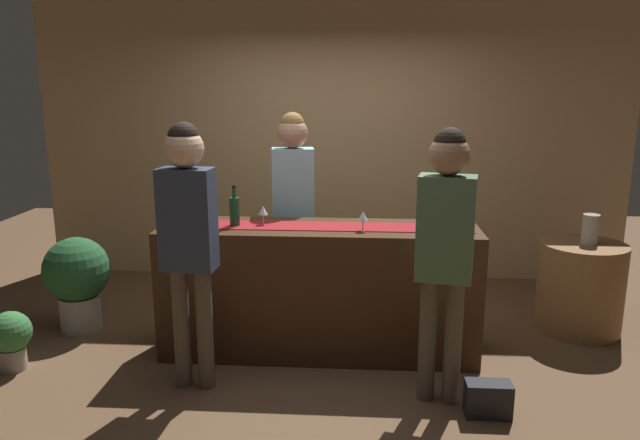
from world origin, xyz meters
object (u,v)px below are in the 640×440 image
wine_bottle_green (235,211)px  wine_glass_mid_counter (263,211)px  wine_glass_far_end (189,213)px  wine_bottle_clear (438,211)px  round_side_table (580,287)px  customer_browsing (188,227)px  potted_plant_small (11,337)px  potted_plant_tall (77,277)px  handbag (488,399)px  bartender (293,194)px  customer_sipping (445,236)px  wine_glass_near_customer (363,217)px  vase_on_side_table (590,229)px

wine_bottle_green → wine_glass_mid_counter: 0.21m
wine_bottle_green → wine_glass_far_end: 0.33m
wine_bottle_clear → wine_glass_mid_counter: wine_bottle_clear is taller
wine_bottle_green → round_side_table: (2.73, 0.56, -0.72)m
customer_browsing → potted_plant_small: size_ratio=4.11×
wine_glass_mid_counter → potted_plant_small: 2.00m
wine_bottle_clear → potted_plant_tall: bearing=176.0°
potted_plant_tall → handbag: potted_plant_tall is taller
wine_bottle_green → potted_plant_small: size_ratio=0.70×
potted_plant_tall → wine_glass_mid_counter: bearing=-9.3°
wine_glass_mid_counter → handbag: size_ratio=0.51×
customer_browsing → potted_plant_small: bearing=177.8°
bartender → customer_sipping: bearing=123.0°
wine_bottle_green → round_side_table: size_ratio=0.41×
customer_sipping → potted_plant_small: (-2.98, 0.23, -0.84)m
wine_glass_mid_counter → potted_plant_small: wine_glass_mid_counter is taller
customer_sipping → wine_glass_near_customer: bearing=143.3°
wine_glass_mid_counter → bartender: bartender is taller
customer_browsing → vase_on_side_table: size_ratio=7.40×
wine_bottle_clear → wine_glass_near_customer: (-0.55, -0.20, -0.01)m
customer_browsing → handbag: 2.16m
wine_glass_mid_counter → customer_sipping: customer_sipping is taller
bartender → wine_glass_near_customer: bearing=122.1°
wine_glass_mid_counter → round_side_table: (2.53, 0.51, -0.71)m
wine_glass_near_customer → wine_glass_far_end: 1.26m
wine_bottle_green → round_side_table: 2.88m
bartender → customer_sipping: size_ratio=1.01×
wine_bottle_clear → wine_glass_far_end: bearing=-174.9°
wine_bottle_clear → round_side_table: 1.51m
customer_sipping → handbag: (0.28, -0.17, -0.98)m
customer_browsing → vase_on_side_table: bearing=25.3°
wine_glass_far_end → customer_sipping: customer_sipping is taller
wine_glass_far_end → potted_plant_small: 1.53m
wine_glass_near_customer → handbag: (0.78, -0.73, -0.97)m
handbag → wine_bottle_green: bearing=154.1°
wine_bottle_clear → potted_plant_small: 3.19m
wine_glass_mid_counter → potted_plant_tall: size_ratio=0.18×
vase_on_side_table → handbag: size_ratio=0.86×
potted_plant_small → bartender: bearing=28.4°
wine_glass_mid_counter → potted_plant_tall: (-1.60, 0.26, -0.63)m
handbag → potted_plant_tall: bearing=159.9°
wine_glass_near_customer → potted_plant_small: 2.64m
potted_plant_small → handbag: potted_plant_small is taller
vase_on_side_table → handbag: (-1.05, -1.39, -0.75)m
handbag → customer_sipping: bearing=148.9°
customer_browsing → round_side_table: (2.91, 1.14, -0.74)m
vase_on_side_table → potted_plant_tall: vase_on_side_table is taller
potted_plant_tall → potted_plant_small: bearing=-101.7°
potted_plant_small → handbag: size_ratio=1.54×
vase_on_side_table → potted_plant_small: 4.47m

